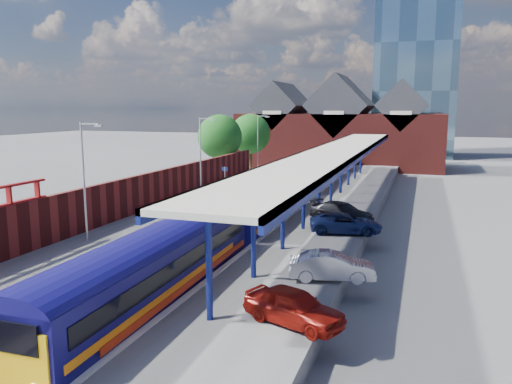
% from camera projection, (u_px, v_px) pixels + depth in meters
% --- Properties ---
extents(ground, '(240.00, 240.00, 0.00)m').
position_uv_depth(ground, '(294.00, 197.00, 50.21)').
color(ground, '#5B5B5E').
rests_on(ground, ground).
extents(ballast_bed, '(6.00, 76.00, 0.06)m').
position_uv_depth(ballast_bed, '(263.00, 216.00, 40.86)').
color(ballast_bed, '#473D33').
rests_on(ballast_bed, ground).
extents(rails, '(4.51, 76.00, 0.14)m').
position_uv_depth(rails, '(263.00, 215.00, 40.85)').
color(rails, slate).
rests_on(rails, ground).
extents(left_platform, '(5.00, 76.00, 1.00)m').
position_uv_depth(left_platform, '(202.00, 207.00, 42.52)').
color(left_platform, '#565659').
rests_on(left_platform, ground).
extents(right_platform, '(6.00, 76.00, 1.00)m').
position_uv_depth(right_platform, '(336.00, 216.00, 38.89)').
color(right_platform, '#565659').
rests_on(right_platform, ground).
extents(coping_left, '(0.30, 76.00, 0.05)m').
position_uv_depth(coping_left, '(227.00, 202.00, 41.69)').
color(coping_left, silver).
rests_on(coping_left, left_platform).
extents(coping_right, '(0.30, 76.00, 0.05)m').
position_uv_depth(coping_right, '(301.00, 207.00, 39.70)').
color(coping_right, silver).
rests_on(coping_right, right_platform).
extents(yellow_line, '(0.14, 76.00, 0.01)m').
position_uv_depth(yellow_line, '(221.00, 202.00, 41.89)').
color(yellow_line, yellow).
rests_on(yellow_line, left_platform).
extents(train, '(3.12, 65.95, 3.45)m').
position_uv_depth(train, '(296.00, 184.00, 44.51)').
color(train, '#0E0B4F').
rests_on(train, ground).
extents(canopy, '(4.50, 52.00, 4.48)m').
position_uv_depth(canopy, '(336.00, 153.00, 40.09)').
color(canopy, navy).
rests_on(canopy, right_platform).
extents(lamp_post_b, '(1.48, 0.18, 7.00)m').
position_uv_depth(lamp_post_b, '(86.00, 174.00, 28.97)').
color(lamp_post_b, '#A5A8AA').
rests_on(lamp_post_b, left_platform).
extents(lamp_post_c, '(1.48, 0.18, 7.00)m').
position_uv_depth(lamp_post_c, '(202.00, 152.00, 43.92)').
color(lamp_post_c, '#A5A8AA').
rests_on(lamp_post_c, left_platform).
extents(lamp_post_d, '(1.48, 0.18, 7.00)m').
position_uv_depth(lamp_post_d, '(259.00, 141.00, 58.87)').
color(lamp_post_d, '#A5A8AA').
rests_on(lamp_post_d, left_platform).
extents(platform_sign, '(0.55, 0.08, 2.50)m').
position_uv_depth(platform_sign, '(225.00, 176.00, 45.74)').
color(platform_sign, '#A5A8AA').
rests_on(platform_sign, left_platform).
extents(brick_wall, '(0.35, 50.00, 3.86)m').
position_uv_depth(brick_wall, '(133.00, 195.00, 36.98)').
color(brick_wall, '#5B1B17').
rests_on(brick_wall, left_platform).
extents(station_building, '(30.00, 12.12, 13.78)m').
position_uv_depth(station_building, '(340.00, 131.00, 75.47)').
color(station_building, '#5B1B17').
rests_on(station_building, ground).
extents(glass_tower, '(14.20, 14.20, 40.30)m').
position_uv_depth(glass_tower, '(417.00, 45.00, 90.43)').
color(glass_tower, '#456176').
rests_on(glass_tower, ground).
extents(tree_near, '(5.20, 5.20, 8.10)m').
position_uv_depth(tree_near, '(221.00, 138.00, 58.11)').
color(tree_near, '#382314').
rests_on(tree_near, ground).
extents(tree_far, '(5.20, 5.20, 8.10)m').
position_uv_depth(tree_far, '(251.00, 135.00, 65.27)').
color(tree_far, '#382314').
rests_on(tree_far, ground).
extents(parked_car_red, '(4.21, 2.88, 1.33)m').
position_uv_depth(parked_car_red, '(294.00, 306.00, 18.11)').
color(parked_car_red, maroon).
rests_on(parked_car_red, right_platform).
extents(parked_car_silver, '(4.11, 2.24, 1.28)m').
position_uv_depth(parked_car_silver, '(332.00, 266.00, 22.79)').
color(parked_car_silver, silver).
rests_on(parked_car_silver, right_platform).
extents(parked_car_dark, '(5.01, 3.40, 1.35)m').
position_uv_depth(parked_car_dark, '(342.00, 212.00, 34.54)').
color(parked_car_dark, black).
rests_on(parked_car_dark, right_platform).
extents(parked_car_blue, '(4.82, 2.94, 1.25)m').
position_uv_depth(parked_car_blue, '(346.00, 223.00, 31.41)').
color(parked_car_blue, navy).
rests_on(parked_car_blue, right_platform).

